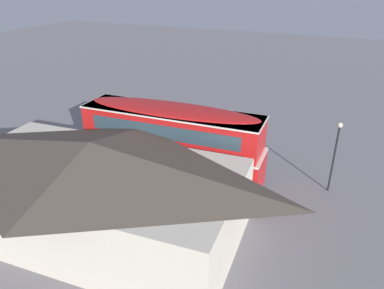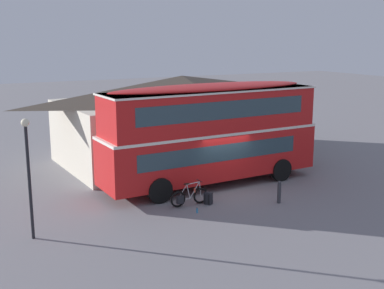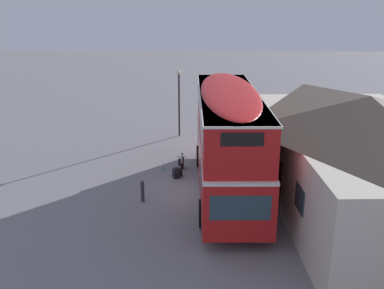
{
  "view_description": "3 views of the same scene",
  "coord_description": "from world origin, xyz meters",
  "views": [
    {
      "loc": [
        -8.73,
        17.87,
        11.48
      ],
      "look_at": [
        -0.6,
        -0.62,
        1.85
      ],
      "focal_mm": 33.97,
      "sensor_mm": 36.0,
      "label": 1
    },
    {
      "loc": [
        -11.43,
        -18.57,
        6.89
      ],
      "look_at": [
        -1.62,
        -0.01,
        2.3
      ],
      "focal_mm": 46.34,
      "sensor_mm": 36.0,
      "label": 2
    },
    {
      "loc": [
        18.42,
        0.07,
        8.26
      ],
      "look_at": [
        0.04,
        -0.56,
        2.27
      ],
      "focal_mm": 41.12,
      "sensor_mm": 36.0,
      "label": 3
    }
  ],
  "objects": [
    {
      "name": "double_decker_bus",
      "position": [
        -0.06,
        1.02,
        2.64
      ],
      "size": [
        10.7,
        2.95,
        4.79
      ],
      "color": "black",
      "rests_on": "ground"
    },
    {
      "name": "water_bottle_blue_sports",
      "position": [
        -2.5,
        -2.12,
        0.1
      ],
      "size": [
        0.07,
        0.07,
        0.22
      ],
      "color": "#338CBF",
      "rests_on": "ground"
    },
    {
      "name": "touring_bicycle",
      "position": [
        -2.4,
        -1.16,
        0.37
      ],
      "size": [
        1.74,
        0.46,
        1.01
      ],
      "color": "black",
      "rests_on": "ground"
    },
    {
      "name": "pub_building",
      "position": [
        1.19,
        6.52,
        2.41
      ],
      "size": [
        14.16,
        8.03,
        4.74
      ],
      "color": "beige",
      "rests_on": "ground"
    },
    {
      "name": "ground_plane",
      "position": [
        0.0,
        0.0,
        0.0
      ],
      "size": [
        120.0,
        120.0,
        0.0
      ],
      "primitive_type": "plane",
      "color": "slate"
    },
    {
      "name": "street_lamp",
      "position": [
        -8.76,
        -1.68,
        2.65
      ],
      "size": [
        0.28,
        0.28,
        4.24
      ],
      "color": "black",
      "rests_on": "ground"
    },
    {
      "name": "backpack_on_ground",
      "position": [
        -1.57,
        -1.39,
        0.28
      ],
      "size": [
        0.38,
        0.4,
        0.55
      ],
      "color": "black",
      "rests_on": "ground"
    },
    {
      "name": "kerb_bollard",
      "position": [
        1.14,
        -2.66,
        0.5
      ],
      "size": [
        0.16,
        0.16,
        0.97
      ],
      "color": "#333338",
      "rests_on": "ground"
    }
  ]
}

